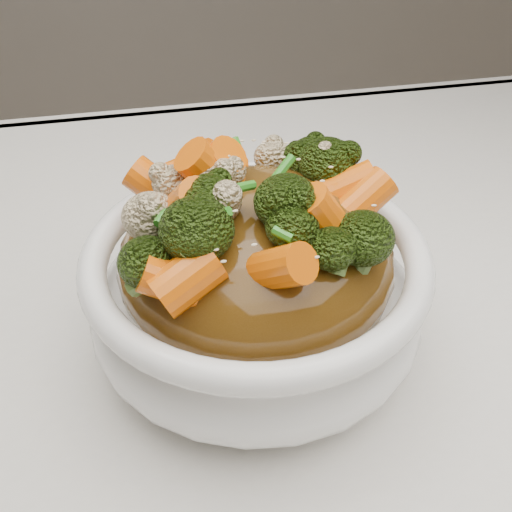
{
  "coord_description": "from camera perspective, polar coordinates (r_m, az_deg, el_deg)",
  "views": [
    {
      "loc": [
        -0.11,
        -0.25,
        1.04
      ],
      "look_at": [
        -0.05,
        0.03,
        0.82
      ],
      "focal_mm": 42.0,
      "sensor_mm": 36.0,
      "label": 1
    }
  ],
  "objects": [
    {
      "name": "tablecloth",
      "position": [
        0.41,
        8.22,
        -11.3
      ],
      "size": [
        1.2,
        0.8,
        0.04
      ],
      "primitive_type": "cube",
      "color": "silver",
      "rests_on": "dining_table"
    },
    {
      "name": "bowl",
      "position": [
        0.37,
        0.0,
        -3.73
      ],
      "size": [
        0.25,
        0.25,
        0.08
      ],
      "primitive_type": null,
      "rotation": [
        0.0,
        0.0,
        0.28
      ],
      "color": "white",
      "rests_on": "tablecloth"
    },
    {
      "name": "sauce_base",
      "position": [
        0.35,
        0.0,
        -0.36
      ],
      "size": [
        0.2,
        0.2,
        0.09
      ],
      "primitive_type": "ellipsoid",
      "rotation": [
        0.0,
        0.0,
        0.28
      ],
      "color": "#4D300D",
      "rests_on": "bowl"
    },
    {
      "name": "carrots",
      "position": [
        0.32,
        0.0,
        7.92
      ],
      "size": [
        0.2,
        0.2,
        0.05
      ],
      "primitive_type": null,
      "rotation": [
        0.0,
        0.0,
        0.28
      ],
      "color": "orange",
      "rests_on": "sauce_base"
    },
    {
      "name": "broccoli",
      "position": [
        0.32,
        0.0,
        7.77
      ],
      "size": [
        0.2,
        0.2,
        0.04
      ],
      "primitive_type": null,
      "rotation": [
        0.0,
        0.0,
        0.28
      ],
      "color": "black",
      "rests_on": "sauce_base"
    },
    {
      "name": "cauliflower",
      "position": [
        0.32,
        0.0,
        7.48
      ],
      "size": [
        0.2,
        0.2,
        0.03
      ],
      "primitive_type": null,
      "rotation": [
        0.0,
        0.0,
        0.28
      ],
      "color": "beige",
      "rests_on": "sauce_base"
    },
    {
      "name": "scallions",
      "position": [
        0.32,
        0.0,
        8.06
      ],
      "size": [
        0.15,
        0.15,
        0.02
      ],
      "primitive_type": null,
      "rotation": [
        0.0,
        0.0,
        0.28
      ],
      "color": "#2C821E",
      "rests_on": "sauce_base"
    },
    {
      "name": "sesame_seeds",
      "position": [
        0.32,
        -0.0,
        8.06
      ],
      "size": [
        0.18,
        0.18,
        0.01
      ],
      "primitive_type": null,
      "rotation": [
        0.0,
        0.0,
        0.28
      ],
      "color": "beige",
      "rests_on": "sauce_base"
    }
  ]
}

